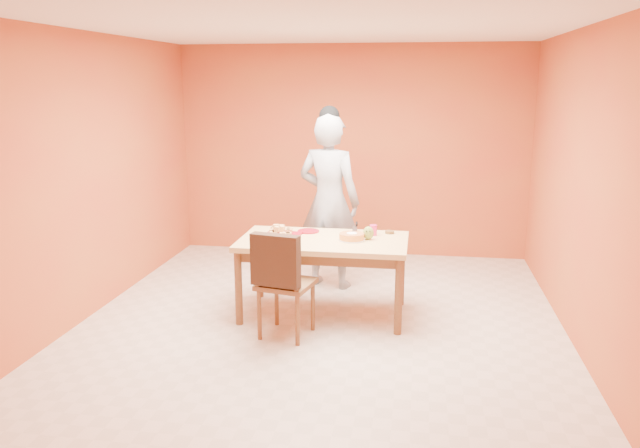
% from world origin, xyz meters
% --- Properties ---
extents(floor, '(5.00, 5.00, 0.00)m').
position_xyz_m(floor, '(0.00, 0.00, 0.00)').
color(floor, beige).
rests_on(floor, ground).
extents(ceiling, '(5.00, 5.00, 0.00)m').
position_xyz_m(ceiling, '(0.00, 0.00, 2.70)').
color(ceiling, white).
rests_on(ceiling, wall_back).
extents(wall_back, '(4.50, 0.00, 4.50)m').
position_xyz_m(wall_back, '(0.00, 2.50, 1.35)').
color(wall_back, '#B15A28').
rests_on(wall_back, floor).
extents(wall_left, '(0.00, 5.00, 5.00)m').
position_xyz_m(wall_left, '(-2.25, 0.00, 1.35)').
color(wall_left, '#B15A28').
rests_on(wall_left, floor).
extents(wall_right, '(0.00, 5.00, 5.00)m').
position_xyz_m(wall_right, '(2.25, 0.00, 1.35)').
color(wall_right, '#B15A28').
rests_on(wall_right, floor).
extents(dining_table, '(1.60, 0.90, 0.76)m').
position_xyz_m(dining_table, '(-0.01, 0.20, 0.67)').
color(dining_table, tan).
rests_on(dining_table, floor).
extents(dining_chair, '(0.54, 0.61, 0.98)m').
position_xyz_m(dining_chair, '(-0.26, -0.39, 0.51)').
color(dining_chair, brown).
rests_on(dining_chair, floor).
extents(pastry_pile, '(0.31, 0.31, 0.10)m').
position_xyz_m(pastry_pile, '(-0.43, 0.22, 0.83)').
color(pastry_pile, tan).
rests_on(pastry_pile, pastry_platter).
extents(person, '(0.79, 0.62, 1.90)m').
position_xyz_m(person, '(-0.08, 1.08, 0.95)').
color(person, '#97979A').
rests_on(person, floor).
extents(pastry_platter, '(0.37, 0.37, 0.02)m').
position_xyz_m(pastry_platter, '(-0.43, 0.22, 0.77)').
color(pastry_platter, maroon).
rests_on(pastry_platter, dining_table).
extents(red_dinner_plate, '(0.25, 0.25, 0.01)m').
position_xyz_m(red_dinner_plate, '(-0.20, 0.46, 0.77)').
color(red_dinner_plate, maroon).
rests_on(red_dinner_plate, dining_table).
extents(white_cake_plate, '(0.29, 0.29, 0.01)m').
position_xyz_m(white_cake_plate, '(0.26, 0.19, 0.77)').
color(white_cake_plate, white).
rests_on(white_cake_plate, dining_table).
extents(sponge_cake, '(0.28, 0.28, 0.05)m').
position_xyz_m(sponge_cake, '(0.26, 0.19, 0.80)').
color(sponge_cake, orange).
rests_on(sponge_cake, white_cake_plate).
extents(cake_server, '(0.07, 0.24, 0.01)m').
position_xyz_m(cake_server, '(0.27, 0.37, 0.83)').
color(cake_server, white).
rests_on(cake_server, sponge_cake).
extents(egg_ornament, '(0.13, 0.11, 0.13)m').
position_xyz_m(egg_ornament, '(0.42, 0.24, 0.82)').
color(egg_ornament, olive).
rests_on(egg_ornament, dining_table).
extents(magenta_glass, '(0.09, 0.09, 0.10)m').
position_xyz_m(magenta_glass, '(0.45, 0.42, 0.81)').
color(magenta_glass, '#D72063').
rests_on(magenta_glass, dining_table).
extents(checker_tin, '(0.11, 0.11, 0.03)m').
position_xyz_m(checker_tin, '(0.61, 0.52, 0.77)').
color(checker_tin, '#38240F').
rests_on(checker_tin, dining_table).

